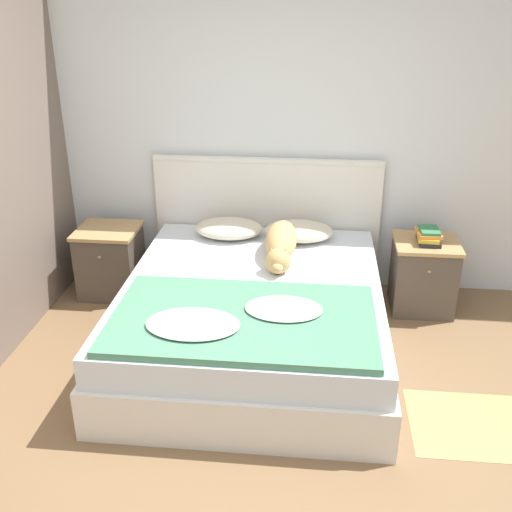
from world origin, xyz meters
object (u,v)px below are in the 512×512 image
object	(u,v)px
book_stack	(428,236)
nightstand_left	(111,261)
bed	(253,317)
pillow_right	(299,231)
pillow_left	(229,228)
dog	(281,243)
nightstand_right	(423,275)

from	to	relation	value
book_stack	nightstand_left	bearing A→B (deg)	179.69
bed	pillow_right	world-z (taller)	pillow_right
nightstand_left	pillow_left	bearing A→B (deg)	3.59
bed	dog	world-z (taller)	dog
bed	book_stack	bearing A→B (deg)	29.93
pillow_right	book_stack	bearing A→B (deg)	-4.39
nightstand_left	pillow_left	xyz separation A→B (m)	(0.96, 0.06, 0.30)
pillow_left	book_stack	xyz separation A→B (m)	(1.51, -0.07, 0.03)
book_stack	bed	bearing A→B (deg)	-150.07
pillow_left	dog	distance (m)	0.55
dog	nightstand_left	bearing A→B (deg)	168.53
bed	dog	distance (m)	0.59
bed	pillow_right	distance (m)	0.89
bed	pillow_right	size ratio (longest dim) A/B	3.90
bed	nightstand_right	world-z (taller)	nightstand_right
dog	book_stack	xyz separation A→B (m)	(1.08, 0.27, -0.01)
pillow_left	nightstand_left	bearing A→B (deg)	-176.41
nightstand_left	book_stack	distance (m)	2.49
nightstand_right	pillow_right	world-z (taller)	pillow_right
pillow_left	dog	world-z (taller)	dog
nightstand_right	dog	distance (m)	1.16
bed	nightstand_left	distance (m)	1.43
dog	bed	bearing A→B (deg)	-109.24
nightstand_right	pillow_left	size ratio (longest dim) A/B	1.06
bed	nightstand_left	size ratio (longest dim) A/B	3.68
nightstand_right	pillow_right	distance (m)	1.01
pillow_left	dog	xyz separation A→B (m)	(0.43, -0.34, 0.04)
pillow_left	pillow_right	size ratio (longest dim) A/B	1.00
bed	pillow_right	xyz separation A→B (m)	(0.27, 0.78, 0.33)
nightstand_left	pillow_right	world-z (taller)	pillow_right
nightstand_right	dog	bearing A→B (deg)	-165.37
pillow_right	book_stack	size ratio (longest dim) A/B	2.21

